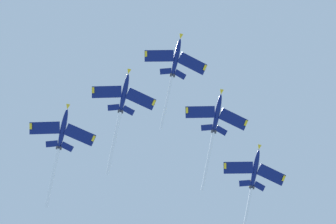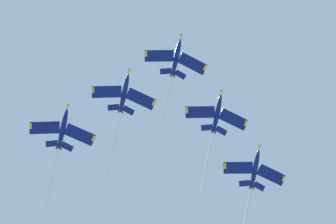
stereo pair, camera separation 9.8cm
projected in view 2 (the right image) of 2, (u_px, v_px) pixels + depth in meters
jet_lead at (174, 67)px, 147.28m from camera, size 20.54×23.27×14.29m
jet_left_wing at (215, 124)px, 146.21m from camera, size 20.98×24.12×14.86m
jet_right_wing at (121, 108)px, 144.52m from camera, size 21.44×25.05×15.84m
jet_left_outer at (253, 179)px, 146.07m from camera, size 20.21×22.88×14.33m
jet_right_outer at (60, 143)px, 141.34m from camera, size 20.69×24.13×14.49m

